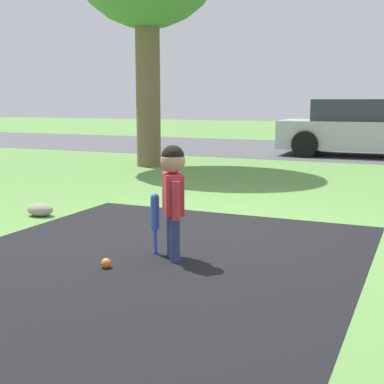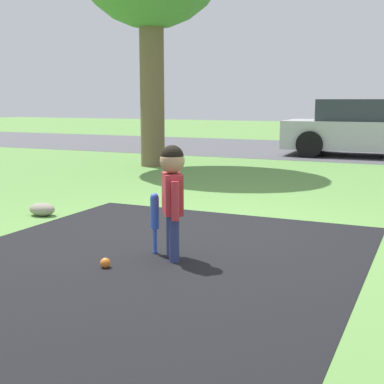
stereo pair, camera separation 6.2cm
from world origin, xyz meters
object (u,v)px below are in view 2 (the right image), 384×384
at_px(child, 172,186).
at_px(sports_ball, 105,263).
at_px(baseball_bat, 155,215).
at_px(parked_car, 364,130).

distance_m(child, sports_ball, 0.85).
bearing_deg(child, sports_ball, -75.67).
xyz_separation_m(baseball_bat, sports_ball, (-0.17, -0.53, -0.31)).
distance_m(baseball_bat, parked_car, 9.68).
bearing_deg(parked_car, child, -94.05).
height_order(child, parked_car, parked_car).
bearing_deg(parked_car, sports_ball, -96.16).
xyz_separation_m(child, baseball_bat, (-0.22, 0.08, -0.29)).
xyz_separation_m(child, parked_car, (0.37, 9.74, 0.01)).
distance_m(child, parked_car, 9.75).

